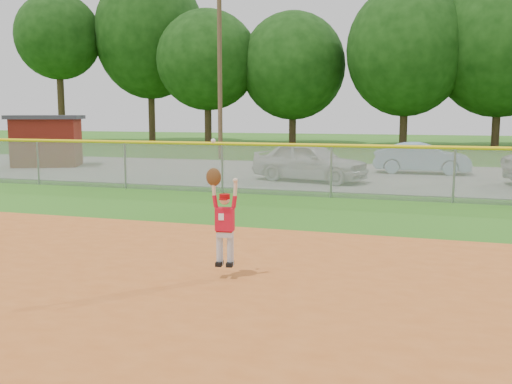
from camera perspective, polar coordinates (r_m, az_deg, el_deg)
ground at (r=7.17m, az=-6.92°, el=-11.88°), size 120.00×120.00×0.00m
parking_strip at (r=22.44m, az=10.15°, el=1.64°), size 44.00×10.00×0.03m
car_white_a at (r=20.16m, az=5.41°, el=3.06°), size 4.36×2.58×1.39m
car_blue at (r=23.58m, az=16.26°, el=3.28°), size 3.72×1.33×1.22m
utility_shed at (r=27.49m, az=-20.18°, el=4.86°), size 3.81×3.48×2.32m
outfield_fence at (r=16.45m, az=7.53°, el=2.49°), size 40.06×0.10×1.55m
power_lines at (r=28.28m, az=14.05°, el=12.27°), size 19.40×0.24×9.00m
tree_line at (r=44.37m, az=15.43°, el=14.26°), size 62.37×13.00×14.43m
ballplayer at (r=8.22m, az=-3.31°, el=-2.58°), size 0.47×0.22×1.84m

